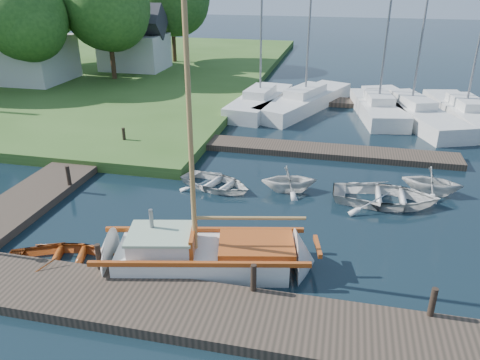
% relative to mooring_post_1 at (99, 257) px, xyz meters
% --- Properties ---
extents(ground, '(160.00, 160.00, 0.00)m').
position_rel_mooring_post_1_xyz_m(ground, '(3.00, 5.00, -0.70)').
color(ground, black).
rests_on(ground, ground).
extents(near_dock, '(18.00, 2.20, 0.30)m').
position_rel_mooring_post_1_xyz_m(near_dock, '(3.00, -1.00, -0.55)').
color(near_dock, '#312A21').
rests_on(near_dock, ground).
extents(left_dock, '(2.20, 18.00, 0.30)m').
position_rel_mooring_post_1_xyz_m(left_dock, '(-5.00, 7.00, -0.55)').
color(left_dock, '#312A21').
rests_on(left_dock, ground).
extents(far_dock, '(14.00, 1.60, 0.30)m').
position_rel_mooring_post_1_xyz_m(far_dock, '(5.00, 11.50, -0.55)').
color(far_dock, '#312A21').
rests_on(far_dock, ground).
extents(pontoon, '(30.00, 1.60, 0.30)m').
position_rel_mooring_post_1_xyz_m(pontoon, '(13.00, 21.00, -0.55)').
color(pontoon, '#312A21').
rests_on(pontoon, ground).
extents(mooring_post_1, '(0.16, 0.16, 0.80)m').
position_rel_mooring_post_1_xyz_m(mooring_post_1, '(0.00, 0.00, 0.00)').
color(mooring_post_1, black).
rests_on(mooring_post_1, near_dock).
extents(mooring_post_2, '(0.16, 0.16, 0.80)m').
position_rel_mooring_post_1_xyz_m(mooring_post_2, '(4.50, 0.00, 0.00)').
color(mooring_post_2, black).
rests_on(mooring_post_2, near_dock).
extents(mooring_post_3, '(0.16, 0.16, 0.80)m').
position_rel_mooring_post_1_xyz_m(mooring_post_3, '(9.00, 0.00, 0.00)').
color(mooring_post_3, black).
rests_on(mooring_post_3, near_dock).
extents(mooring_post_4, '(0.16, 0.16, 0.80)m').
position_rel_mooring_post_1_xyz_m(mooring_post_4, '(-4.00, 5.00, 0.00)').
color(mooring_post_4, black).
rests_on(mooring_post_4, left_dock).
extents(mooring_post_5, '(0.16, 0.16, 0.80)m').
position_rel_mooring_post_1_xyz_m(mooring_post_5, '(-4.00, 10.00, 0.00)').
color(mooring_post_5, black).
rests_on(mooring_post_5, left_dock).
extents(sailboat, '(7.40, 3.43, 9.83)m').
position_rel_mooring_post_1_xyz_m(sailboat, '(2.89, 1.18, -0.36)').
color(sailboat, silver).
rests_on(sailboat, ground).
extents(dinghy, '(3.82, 3.18, 0.68)m').
position_rel_mooring_post_1_xyz_m(dinghy, '(-1.45, 0.30, -0.36)').
color(dinghy, '#9C3F0E').
rests_on(dinghy, ground).
extents(tender_a, '(3.64, 3.10, 0.64)m').
position_rel_mooring_post_1_xyz_m(tender_a, '(1.63, 6.62, -0.38)').
color(tender_a, silver).
rests_on(tender_a, ground).
extents(tender_b, '(2.59, 2.36, 1.16)m').
position_rel_mooring_post_1_xyz_m(tender_b, '(4.57, 7.00, -0.12)').
color(tender_b, silver).
rests_on(tender_b, ground).
extents(tender_c, '(3.97, 2.85, 0.82)m').
position_rel_mooring_post_1_xyz_m(tender_c, '(8.29, 6.71, -0.29)').
color(tender_c, silver).
rests_on(tender_c, ground).
extents(tender_d, '(2.58, 2.32, 1.21)m').
position_rel_mooring_post_1_xyz_m(tender_d, '(10.12, 8.04, -0.10)').
color(tender_d, silver).
rests_on(tender_d, ground).
extents(marina_boat_0, '(3.22, 7.81, 11.93)m').
position_rel_mooring_post_1_xyz_m(marina_boat_0, '(1.21, 18.64, -0.12)').
color(marina_boat_0, silver).
rests_on(marina_boat_0, ground).
extents(marina_boat_1, '(5.60, 9.45, 9.34)m').
position_rel_mooring_post_1_xyz_m(marina_boat_1, '(3.99, 19.48, -0.15)').
color(marina_boat_1, silver).
rests_on(marina_boat_1, ground).
extents(marina_boat_2, '(3.39, 7.20, 11.68)m').
position_rel_mooring_post_1_xyz_m(marina_boat_2, '(8.47, 18.69, -0.12)').
color(marina_boat_2, silver).
rests_on(marina_boat_2, ground).
extents(marina_boat_3, '(5.69, 10.06, 11.94)m').
position_rel_mooring_post_1_xyz_m(marina_boat_3, '(10.36, 18.62, -0.13)').
color(marina_boat_3, silver).
rests_on(marina_boat_3, ground).
extents(marina_boat_4, '(3.79, 8.66, 9.94)m').
position_rel_mooring_post_1_xyz_m(marina_boat_4, '(13.40, 18.78, -0.14)').
color(marina_boat_4, silver).
rests_on(marina_boat_4, ground).
extents(house_a, '(6.30, 5.00, 6.29)m').
position_rel_mooring_post_1_xyz_m(house_a, '(-17.00, 21.00, 2.26)').
color(house_a, silver).
rests_on(house_a, shore).
extents(house_c, '(5.25, 4.00, 5.28)m').
position_rel_mooring_post_1_xyz_m(house_c, '(-11.00, 27.00, 1.88)').
color(house_c, silver).
rests_on(house_c, shore).
extents(tree_2, '(5.83, 5.75, 7.82)m').
position_rel_mooring_post_1_xyz_m(tree_2, '(-15.00, 19.05, 4.55)').
color(tree_2, '#332114').
rests_on(tree_2, shore).
extents(tree_3, '(6.41, 6.38, 8.74)m').
position_rel_mooring_post_1_xyz_m(tree_3, '(-11.00, 23.05, 5.11)').
color(tree_3, '#332114').
rests_on(tree_3, shore).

